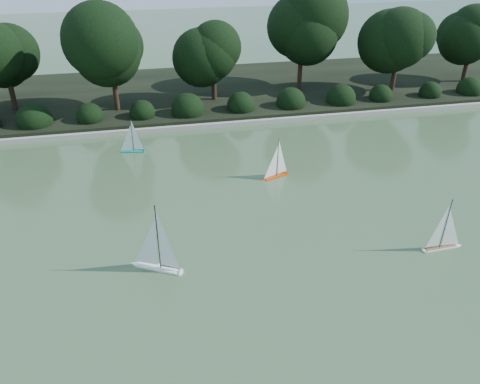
{
  "coord_description": "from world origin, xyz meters",
  "views": [
    {
      "loc": [
        -1.97,
        -7.66,
        6.6
      ],
      "look_at": [
        0.23,
        2.59,
        0.7
      ],
      "focal_mm": 35.0,
      "sensor_mm": 36.0,
      "label": 1
    }
  ],
  "objects_px": {
    "sailboat_white_b": "(445,240)",
    "sailboat_teal": "(130,146)",
    "sailboat_white_a": "(154,258)",
    "sailboat_orange": "(274,171)"
  },
  "relations": [
    {
      "from": "sailboat_white_b",
      "to": "sailboat_orange",
      "type": "xyz_separation_m",
      "value": [
        -2.95,
        4.34,
        -0.01
      ]
    },
    {
      "from": "sailboat_white_b",
      "to": "sailboat_teal",
      "type": "bearing_deg",
      "value": 135.13
    },
    {
      "from": "sailboat_orange",
      "to": "sailboat_teal",
      "type": "distance_m",
      "value": 5.1
    },
    {
      "from": "sailboat_teal",
      "to": "sailboat_white_a",
      "type": "bearing_deg",
      "value": -85.97
    },
    {
      "from": "sailboat_white_a",
      "to": "sailboat_orange",
      "type": "distance_m",
      "value": 5.26
    },
    {
      "from": "sailboat_white_b",
      "to": "sailboat_orange",
      "type": "height_order",
      "value": "sailboat_white_b"
    },
    {
      "from": "sailboat_white_a",
      "to": "sailboat_white_b",
      "type": "height_order",
      "value": "sailboat_white_a"
    },
    {
      "from": "sailboat_white_b",
      "to": "sailboat_teal",
      "type": "xyz_separation_m",
      "value": [
        -7.2,
        7.17,
        -0.03
      ]
    },
    {
      "from": "sailboat_white_a",
      "to": "sailboat_white_b",
      "type": "xyz_separation_m",
      "value": [
        6.74,
        -0.68,
        -0.05
      ]
    },
    {
      "from": "sailboat_white_b",
      "to": "sailboat_white_a",
      "type": "bearing_deg",
      "value": 174.22
    }
  ]
}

